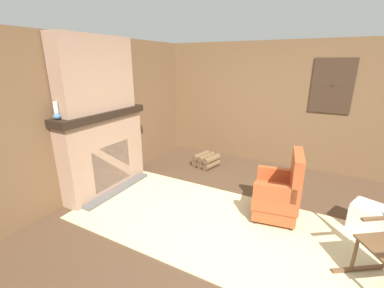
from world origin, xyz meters
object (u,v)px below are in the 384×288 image
at_px(armchair, 279,194).
at_px(laundry_basket, 369,218).
at_px(oil_lamp_vase, 57,113).
at_px(storage_case, 106,104).
at_px(firewood_stack, 206,160).

height_order(armchair, laundry_basket, armchair).
xyz_separation_m(armchair, oil_lamp_vase, (-2.78, -1.23, 1.08)).
xyz_separation_m(armchair, storage_case, (-2.78, -0.34, 1.07)).
bearing_deg(laundry_basket, storage_case, -171.17).
bearing_deg(oil_lamp_vase, firewood_stack, 65.50).
bearing_deg(armchair, oil_lamp_vase, 14.55).
height_order(armchair, firewood_stack, armchair).
relative_size(laundry_basket, oil_lamp_vase, 2.14).
distance_m(armchair, firewood_stack, 2.08).
height_order(firewood_stack, storage_case, storage_case).
xyz_separation_m(laundry_basket, oil_lamp_vase, (-3.89, -1.49, 1.27)).
height_order(armchair, storage_case, storage_case).
relative_size(armchair, oil_lamp_vase, 4.04).
distance_m(firewood_stack, laundry_basket, 2.94).
distance_m(firewood_stack, storage_case, 2.30).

